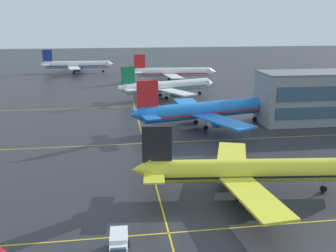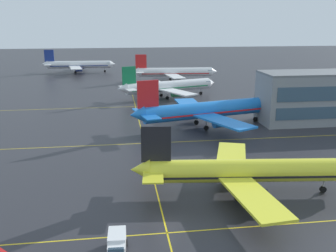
{
  "view_description": "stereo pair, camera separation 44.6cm",
  "coord_description": "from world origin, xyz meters",
  "px_view_note": "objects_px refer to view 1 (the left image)",
  "views": [
    {
      "loc": [
        -5.78,
        -41.56,
        24.3
      ],
      "look_at": [
        4.05,
        26.74,
        4.96
      ],
      "focal_mm": 40.95,
      "sensor_mm": 36.0,
      "label": 1
    },
    {
      "loc": [
        -5.33,
        -41.62,
        24.3
      ],
      "look_at": [
        4.05,
        26.74,
        4.96
      ],
      "focal_mm": 40.95,
      "sensor_mm": 36.0,
      "label": 2
    }
  ],
  "objects_px": {
    "airliner_second_row": "(207,110)",
    "airliner_far_left_stand": "(173,72)",
    "airliner_third_row": "(167,86)",
    "service_truck_red_van": "(119,243)",
    "airliner_far_right_stand": "(77,65)",
    "airliner_front_gate": "(245,171)"
  },
  "relations": [
    {
      "from": "airliner_far_left_stand",
      "to": "service_truck_red_van",
      "type": "height_order",
      "value": "airliner_far_left_stand"
    },
    {
      "from": "airliner_front_gate",
      "to": "airliner_far_left_stand",
      "type": "distance_m",
      "value": 103.44
    },
    {
      "from": "airliner_front_gate",
      "to": "airliner_second_row",
      "type": "bearing_deg",
      "value": 85.04
    },
    {
      "from": "airliner_second_row",
      "to": "airliner_far_right_stand",
      "type": "xyz_separation_m",
      "value": [
        -37.79,
        100.12,
        -0.38
      ]
    },
    {
      "from": "airliner_front_gate",
      "to": "airliner_third_row",
      "type": "bearing_deg",
      "value": 91.0
    },
    {
      "from": "airliner_second_row",
      "to": "service_truck_red_van",
      "type": "xyz_separation_m",
      "value": [
        -21.2,
        -47.65,
        -2.82
      ]
    },
    {
      "from": "airliner_third_row",
      "to": "airliner_far_left_stand",
      "type": "xyz_separation_m",
      "value": [
        6.99,
        32.6,
        0.07
      ]
    },
    {
      "from": "airliner_third_row",
      "to": "airliner_far_right_stand",
      "type": "distance_m",
      "value": 72.98
    },
    {
      "from": "airliner_second_row",
      "to": "airliner_far_right_stand",
      "type": "relative_size",
      "value": 1.1
    },
    {
      "from": "airliner_front_gate",
      "to": "airliner_far_right_stand",
      "type": "distance_m",
      "value": 139.91
    },
    {
      "from": "airliner_far_right_stand",
      "to": "service_truck_red_van",
      "type": "distance_m",
      "value": 148.72
    },
    {
      "from": "airliner_second_row",
      "to": "airliner_far_left_stand",
      "type": "relative_size",
      "value": 1.08
    },
    {
      "from": "airliner_far_left_stand",
      "to": "service_truck_red_van",
      "type": "distance_m",
      "value": 117.99
    },
    {
      "from": "airliner_front_gate",
      "to": "airliner_far_right_stand",
      "type": "xyz_separation_m",
      "value": [
        -34.71,
        135.53,
        0.14
      ]
    },
    {
      "from": "airliner_far_left_stand",
      "to": "airliner_far_right_stand",
      "type": "height_order",
      "value": "airliner_far_left_stand"
    },
    {
      "from": "airliner_third_row",
      "to": "service_truck_red_van",
      "type": "distance_m",
      "value": 84.66
    },
    {
      "from": "airliner_far_right_stand",
      "to": "airliner_second_row",
      "type": "bearing_deg",
      "value": -69.32
    },
    {
      "from": "airliner_far_right_stand",
      "to": "airliner_third_row",
      "type": "bearing_deg",
      "value": -62.7
    },
    {
      "from": "airliner_second_row",
      "to": "airliner_third_row",
      "type": "distance_m",
      "value": 35.53
    },
    {
      "from": "airliner_third_row",
      "to": "airliner_second_row",
      "type": "bearing_deg",
      "value": -83.03
    },
    {
      "from": "airliner_second_row",
      "to": "airliner_third_row",
      "type": "height_order",
      "value": "airliner_second_row"
    },
    {
      "from": "airliner_far_left_stand",
      "to": "airliner_second_row",
      "type": "bearing_deg",
      "value": -92.26
    }
  ]
}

